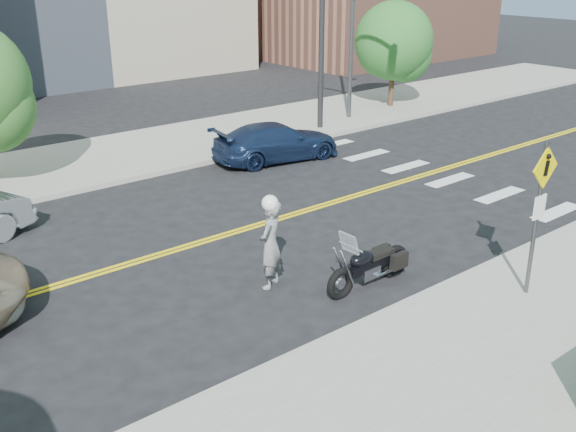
% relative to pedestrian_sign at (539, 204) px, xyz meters
% --- Properties ---
extents(ground_plane, '(120.00, 120.00, 0.00)m').
position_rel_pedestrian_sign_xyz_m(ground_plane, '(-4.20, 6.31, -1.96)').
color(ground_plane, black).
rests_on(ground_plane, ground).
extents(sidewalk_near, '(60.00, 5.00, 0.15)m').
position_rel_pedestrian_sign_xyz_m(sidewalk_near, '(-4.20, -1.19, -1.89)').
color(sidewalk_near, '#9E9B91').
rests_on(sidewalk_near, ground_plane).
extents(sidewalk_far, '(60.00, 5.00, 0.15)m').
position_rel_pedestrian_sign_xyz_m(sidewalk_far, '(-4.20, 13.81, -1.89)').
color(sidewalk_far, '#9E9B91').
rests_on(sidewalk_far, ground_plane).
extents(lamp_post, '(0.16, 0.16, 8.00)m').
position_rel_pedestrian_sign_xyz_m(lamp_post, '(7.80, 12.81, 2.19)').
color(lamp_post, '#4C4C51').
rests_on(lamp_post, sidewalk_far).
extents(traffic_light, '(0.28, 4.50, 7.00)m').
position_rel_pedestrian_sign_xyz_m(traffic_light, '(5.80, 11.39, 2.71)').
color(traffic_light, black).
rests_on(traffic_light, sidewalk_far).
extents(pedestrian_sign, '(0.78, 0.08, 3.00)m').
position_rel_pedestrian_sign_xyz_m(pedestrian_sign, '(0.00, 0.00, 0.00)').
color(pedestrian_sign, '#4C4C51').
rests_on(pedestrian_sign, sidewalk_near).
extents(motorcyclist, '(0.79, 0.70, 1.93)m').
position_rel_pedestrian_sign_xyz_m(motorcyclist, '(-3.44, 3.57, -1.00)').
color(motorcyclist, silver).
rests_on(motorcyclist, ground).
extents(motorcycle, '(2.15, 0.67, 1.31)m').
position_rel_pedestrian_sign_xyz_m(motorcycle, '(-1.92, 2.33, -1.31)').
color(motorcycle, black).
rests_on(motorcycle, ground).
extents(parked_car_blue, '(4.39, 2.34, 1.21)m').
position_rel_pedestrian_sign_xyz_m(parked_car_blue, '(2.16, 10.38, -1.36)').
color(parked_car_blue, navy).
rests_on(parked_car_blue, ground).
extents(tree_far_b, '(3.24, 3.24, 4.47)m').
position_rel_pedestrian_sign_xyz_m(tree_far_b, '(10.68, 13.23, 0.89)').
color(tree_far_b, '#382619').
rests_on(tree_far_b, ground).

